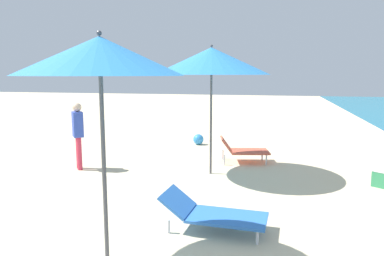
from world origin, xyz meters
The scene contains 6 objects.
umbrella_second centered at (-0.98, 4.11, 2.45)m, with size 1.89×1.89×2.73m.
lounger_second_shoreside centered at (0.09, 5.32, 0.26)m, with size 1.55×0.73×0.54m.
umbrella_farthest centered at (-0.49, 8.29, 2.54)m, with size 2.57×2.57×2.90m.
lounger_farthest_shoreside centered at (0.12, 9.52, 0.34)m, with size 1.34×0.94×0.65m.
person_walking_near centered at (-3.63, 7.95, 0.96)m, with size 0.40×0.42×1.60m.
beach_ball centered at (-1.51, 11.59, 0.17)m, with size 0.34×0.34×0.34m, color #338CD8.
Camera 1 is at (0.96, 0.39, 2.25)m, focal length 33.73 mm.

